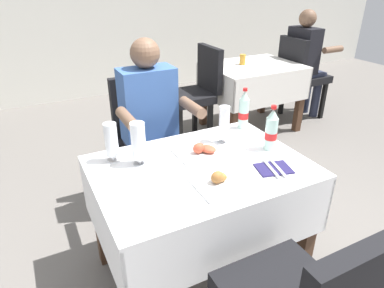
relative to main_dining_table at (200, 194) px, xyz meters
name	(u,v)px	position (x,y,z in m)	size (l,w,h in m)	color
ground_plane	(216,268)	(0.09, -0.04, -0.55)	(11.00, 11.00, 0.00)	#66605B
main_dining_table	(200,194)	(0.00, 0.00, 0.00)	(1.09, 0.78, 0.73)	white
chair_far_diner_seat	(149,137)	(0.00, 0.78, 0.00)	(0.44, 0.50, 0.97)	black
seated_diner_far	(152,123)	(-0.01, 0.67, 0.16)	(0.50, 0.46, 1.26)	#282D42
plate_near_camera	(219,182)	(-0.01, -0.20, 0.19)	(0.22, 0.22, 0.07)	white
plate_far_diner	(200,151)	(0.06, 0.11, 0.19)	(0.25, 0.25, 0.07)	white
beer_glass_left	(111,142)	(-0.39, 0.25, 0.29)	(0.07, 0.07, 0.21)	white
beer_glass_middle	(139,144)	(-0.27, 0.16, 0.29)	(0.07, 0.07, 0.23)	white
beer_glass_right	(224,124)	(0.24, 0.17, 0.29)	(0.07, 0.07, 0.22)	white
cola_bottle_primary	(271,131)	(0.43, -0.01, 0.29)	(0.07, 0.07, 0.26)	silver
cola_bottle_secondary	(244,111)	(0.47, 0.30, 0.29)	(0.06, 0.06, 0.26)	silver
napkin_cutlery_set	(274,168)	(0.31, -0.20, 0.18)	(0.20, 0.20, 0.01)	#231E4C
background_dining_table	(252,82)	(1.52, 1.63, -0.01)	(0.98, 0.77, 0.73)	white
background_chair_left	(196,90)	(0.82, 1.63, 0.00)	(0.50, 0.44, 0.97)	black
background_chair_right	(300,73)	(2.21, 1.63, 0.00)	(0.50, 0.44, 0.97)	black
background_patron	(306,59)	(2.26, 1.63, 0.16)	(0.46, 0.50, 1.26)	#282D42
background_table_tumbler	(243,60)	(1.42, 1.69, 0.23)	(0.06, 0.06, 0.11)	#C68928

